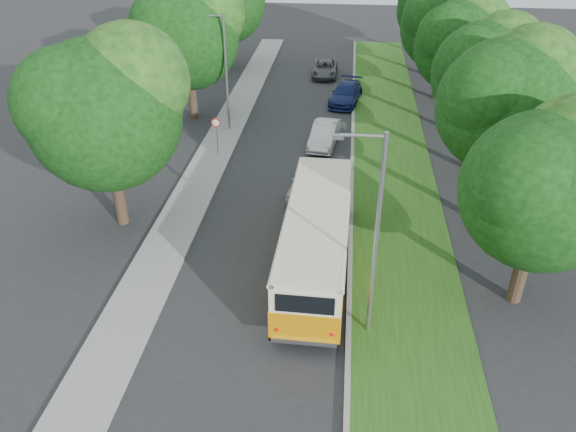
# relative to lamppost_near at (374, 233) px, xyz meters

# --- Properties ---
(ground) EXTENTS (120.00, 120.00, 0.00)m
(ground) POSITION_rel_lamppost_near_xyz_m (-4.21, 2.50, -4.37)
(ground) COLOR #2A2A2C
(ground) RESTS_ON ground
(curb) EXTENTS (0.20, 70.00, 0.15)m
(curb) POSITION_rel_lamppost_near_xyz_m (-0.61, 7.50, -4.29)
(curb) COLOR gray
(curb) RESTS_ON ground
(grass_verge) EXTENTS (4.50, 70.00, 0.13)m
(grass_verge) POSITION_rel_lamppost_near_xyz_m (1.74, 7.50, -4.30)
(grass_verge) COLOR #245015
(grass_verge) RESTS_ON ground
(sidewalk) EXTENTS (2.20, 70.00, 0.12)m
(sidewalk) POSITION_rel_lamppost_near_xyz_m (-9.01, 7.50, -4.31)
(sidewalk) COLOR gray
(sidewalk) RESTS_ON ground
(treeline) EXTENTS (24.27, 41.91, 9.46)m
(treeline) POSITION_rel_lamppost_near_xyz_m (-1.06, 20.49, 1.56)
(treeline) COLOR #332319
(treeline) RESTS_ON ground
(lamppost_near) EXTENTS (1.71, 0.16, 8.00)m
(lamppost_near) POSITION_rel_lamppost_near_xyz_m (0.00, 0.00, 0.00)
(lamppost_near) COLOR gray
(lamppost_near) RESTS_ON ground
(lamppost_far) EXTENTS (1.71, 0.16, 7.50)m
(lamppost_far) POSITION_rel_lamppost_near_xyz_m (-8.91, 18.50, -0.25)
(lamppost_far) COLOR gray
(lamppost_far) RESTS_ON ground
(warning_sign) EXTENTS (0.56, 0.10, 2.50)m
(warning_sign) POSITION_rel_lamppost_near_xyz_m (-8.71, 14.48, -2.66)
(warning_sign) COLOR gray
(warning_sign) RESTS_ON ground
(vintage_bus) EXTENTS (2.82, 10.24, 3.03)m
(vintage_bus) POSITION_rel_lamppost_near_xyz_m (-2.07, 3.62, -2.85)
(vintage_bus) COLOR orange
(vintage_bus) RESTS_ON ground
(car_silver) EXTENTS (2.41, 4.44, 1.43)m
(car_silver) POSITION_rel_lamppost_near_xyz_m (-2.88, 10.51, -3.65)
(car_silver) COLOR silver
(car_silver) RESTS_ON ground
(car_white) EXTENTS (1.96, 4.37, 1.39)m
(car_white) POSITION_rel_lamppost_near_xyz_m (-2.40, 16.82, -3.67)
(car_white) COLOR silver
(car_white) RESTS_ON ground
(car_blue) EXTENTS (2.74, 5.08, 1.40)m
(car_blue) POSITION_rel_lamppost_near_xyz_m (-1.21, 24.69, -3.67)
(car_blue) COLOR navy
(car_blue) RESTS_ON ground
(car_grey) EXTENTS (2.06, 4.41, 1.22)m
(car_grey) POSITION_rel_lamppost_near_xyz_m (-3.09, 31.13, -3.76)
(car_grey) COLOR #515258
(car_grey) RESTS_ON ground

